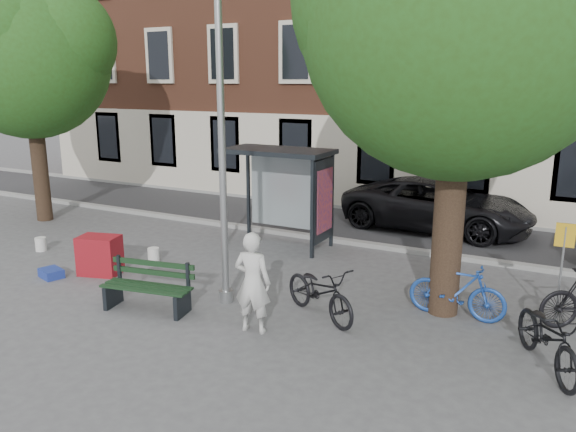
% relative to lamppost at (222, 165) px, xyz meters
% --- Properties ---
extents(ground, '(90.00, 90.00, 0.00)m').
position_rel_lamppost_xyz_m(ground, '(0.00, 0.00, -2.78)').
color(ground, '#4C4C4F').
rests_on(ground, ground).
extents(road, '(40.00, 4.00, 0.01)m').
position_rel_lamppost_xyz_m(road, '(0.00, 7.00, -2.78)').
color(road, '#28282B').
rests_on(road, ground).
extents(curb_near, '(40.00, 0.25, 0.12)m').
position_rel_lamppost_xyz_m(curb_near, '(0.00, 5.00, -2.72)').
color(curb_near, gray).
rests_on(curb_near, ground).
extents(curb_far, '(40.00, 0.25, 0.12)m').
position_rel_lamppost_xyz_m(curb_far, '(0.00, 9.00, -2.72)').
color(curb_far, gray).
rests_on(curb_far, ground).
extents(building_row, '(30.00, 8.00, 14.00)m').
position_rel_lamppost_xyz_m(building_row, '(0.00, 13.00, 4.22)').
color(building_row, brown).
rests_on(building_row, ground).
extents(lamppost, '(0.28, 0.35, 6.11)m').
position_rel_lamppost_xyz_m(lamppost, '(0.00, 0.00, 0.00)').
color(lamppost, '#9EA0A3').
rests_on(lamppost, ground).
extents(tree_right, '(5.76, 5.60, 8.20)m').
position_rel_lamppost_xyz_m(tree_right, '(4.01, 1.38, 2.83)').
color(tree_right, black).
rests_on(tree_right, ground).
extents(tree_left, '(5.18, 4.86, 7.40)m').
position_rel_lamppost_xyz_m(tree_left, '(-8.99, 2.88, 2.43)').
color(tree_left, black).
rests_on(tree_left, ground).
extents(bus_shelter, '(2.85, 1.45, 2.62)m').
position_rel_lamppost_xyz_m(bus_shelter, '(-0.61, 4.11, -0.87)').
color(bus_shelter, '#1E2328').
rests_on(bus_shelter, ground).
extents(painter, '(0.73, 0.53, 1.83)m').
position_rel_lamppost_xyz_m(painter, '(1.20, -0.92, -1.87)').
color(painter, silver).
rests_on(painter, ground).
extents(bench, '(1.86, 0.88, 0.92)m').
position_rel_lamppost_xyz_m(bench, '(-1.11, -1.04, -2.36)').
color(bench, '#1E2328').
rests_on(bench, ground).
extents(bike_a, '(2.07, 1.56, 1.04)m').
position_rel_lamppost_xyz_m(bike_a, '(2.00, 0.18, -2.26)').
color(bike_a, black).
rests_on(bike_a, ground).
extents(bike_b, '(1.81, 0.53, 1.08)m').
position_rel_lamppost_xyz_m(bike_b, '(4.27, 1.36, -2.24)').
color(bike_b, '#1C439C').
rests_on(bike_b, ground).
extents(bike_c, '(1.59, 2.16, 1.08)m').
position_rel_lamppost_xyz_m(bike_c, '(5.91, 0.03, -2.24)').
color(bike_c, black).
rests_on(bike_c, ground).
extents(car_dark, '(5.68, 2.95, 1.53)m').
position_rel_lamppost_xyz_m(car_dark, '(2.41, 7.64, -2.02)').
color(car_dark, black).
rests_on(car_dark, ground).
extents(red_stand, '(1.03, 0.82, 0.90)m').
position_rel_lamppost_xyz_m(red_stand, '(-3.50, 0.04, -2.33)').
color(red_stand, maroon).
rests_on(red_stand, ground).
extents(blue_crate, '(0.64, 0.55, 0.20)m').
position_rel_lamppost_xyz_m(blue_crate, '(-4.32, -0.67, -2.68)').
color(blue_crate, navy).
rests_on(blue_crate, ground).
extents(bucket_a, '(0.34, 0.34, 0.36)m').
position_rel_lamppost_xyz_m(bucket_a, '(-4.27, 0.22, -2.60)').
color(bucket_a, white).
rests_on(bucket_a, ground).
extents(bucket_b, '(0.30, 0.30, 0.36)m').
position_rel_lamppost_xyz_m(bucket_b, '(-3.00, 1.28, -2.60)').
color(bucket_b, white).
rests_on(bucket_b, ground).
extents(bucket_c, '(0.37, 0.37, 0.36)m').
position_rel_lamppost_xyz_m(bucket_c, '(-6.26, 0.63, -2.60)').
color(bucket_c, silver).
rests_on(bucket_c, ground).
extents(notice_sign, '(0.33, 0.04, 1.91)m').
position_rel_lamppost_xyz_m(notice_sign, '(5.95, 1.92, -1.40)').
color(notice_sign, '#9EA0A3').
rests_on(notice_sign, ground).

